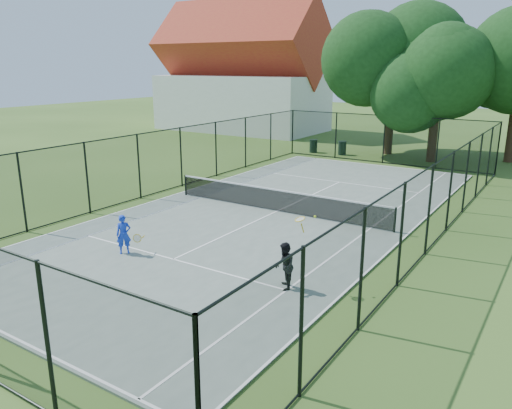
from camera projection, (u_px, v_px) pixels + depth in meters
The scene contains 11 objects.
ground at pixel (277, 213), 20.92m from camera, with size 120.00×120.00×0.00m, color #35551D.
tennis_court at pixel (277, 212), 20.92m from camera, with size 11.00×24.00×0.06m, color slate.
tennis_net at pixel (277, 199), 20.77m from camera, with size 10.08×0.08×0.95m.
fence at pixel (277, 178), 20.52m from camera, with size 13.10×26.10×3.00m.
tree_near_left at pixel (393, 73), 33.24m from camera, with size 6.77×6.77×8.83m.
tree_near_mid at pixel (438, 83), 30.60m from camera, with size 6.08×6.08×7.95m.
building at pixel (241, 76), 46.26m from camera, with size 15.30×8.15×11.87m.
trash_bin_left at pixel (313, 146), 35.13m from camera, with size 0.58×0.58×0.92m.
trash_bin_right at pixel (342, 148), 34.17m from camera, with size 0.58×0.58×0.95m.
player_blue at pixel (124, 234), 16.11m from camera, with size 0.86×0.56×1.29m.
player_black at pixel (285, 266), 13.52m from camera, with size 0.96×1.10×2.03m.
Camera 1 is at (10.20, -17.28, 6.00)m, focal length 35.00 mm.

